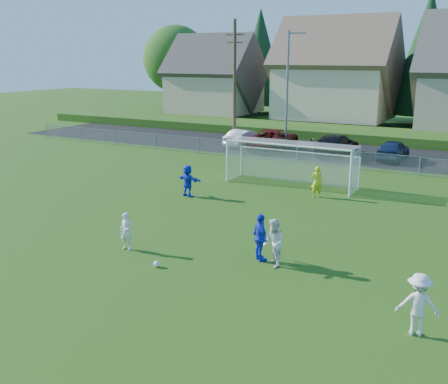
{
  "coord_description": "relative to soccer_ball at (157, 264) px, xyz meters",
  "views": [
    {
      "loc": [
        10.69,
        -11.38,
        7.16
      ],
      "look_at": [
        0.0,
        8.0,
        1.4
      ],
      "focal_mm": 42.0,
      "sensor_mm": 36.0,
      "label": 1
    }
  ],
  "objects": [
    {
      "name": "ground",
      "position": [
        -0.38,
        -2.43,
        -0.11
      ],
      "size": [
        160.0,
        160.0,
        0.0
      ],
      "primitive_type": "plane",
      "color": "#193D0C",
      "rests_on": "ground"
    },
    {
      "name": "asphalt_lot",
      "position": [
        -0.38,
        25.07,
        -0.1
      ],
      "size": [
        60.0,
        60.0,
        0.0
      ],
      "primitive_type": "plane",
      "color": "black",
      "rests_on": "ground"
    },
    {
      "name": "grass_embankment",
      "position": [
        -0.38,
        32.57,
        0.29
      ],
      "size": [
        70.0,
        6.0,
        0.8
      ],
      "primitive_type": "cube",
      "color": "#1E420F",
      "rests_on": "ground"
    },
    {
      "name": "soccer_ball",
      "position": [
        0.0,
        0.0,
        0.0
      ],
      "size": [
        0.22,
        0.22,
        0.22
      ],
      "primitive_type": "sphere",
      "color": "white",
      "rests_on": "ground"
    },
    {
      "name": "player_white_a",
      "position": [
        -2.0,
        0.85,
        0.61
      ],
      "size": [
        0.55,
        0.38,
        1.45
      ],
      "primitive_type": "imported",
      "rotation": [
        0.0,
        0.0,
        0.06
      ],
      "color": "silver",
      "rests_on": "ground"
    },
    {
      "name": "player_white_b",
      "position": [
        3.54,
        2.04,
        0.75
      ],
      "size": [
        1.04,
        1.05,
        1.72
      ],
      "primitive_type": "imported",
      "rotation": [
        0.0,
        0.0,
        -0.83
      ],
      "color": "silver",
      "rests_on": "ground"
    },
    {
      "name": "player_white_c",
      "position": [
        8.72,
        -0.4,
        0.75
      ],
      "size": [
        1.22,
        0.85,
        1.72
      ],
      "primitive_type": "imported",
      "rotation": [
        0.0,
        0.0,
        3.35
      ],
      "color": "silver",
      "rests_on": "ground"
    },
    {
      "name": "player_blue_a",
      "position": [
        2.9,
        2.31,
        0.76
      ],
      "size": [
        1.05,
        0.99,
        1.74
      ],
      "primitive_type": "imported",
      "rotation": [
        0.0,
        0.0,
        2.42
      ],
      "color": "#162FCF",
      "rests_on": "ground"
    },
    {
      "name": "player_blue_b",
      "position": [
        -4.22,
        8.62,
        0.72
      ],
      "size": [
        1.62,
        0.84,
        1.67
      ],
      "primitive_type": "imported",
      "rotation": [
        0.0,
        0.0,
        2.91
      ],
      "color": "#162FCF",
      "rests_on": "ground"
    },
    {
      "name": "goalkeeper",
      "position": [
        1.74,
        11.76,
        0.71
      ],
      "size": [
        0.7,
        0.6,
        1.63
      ],
      "primitive_type": "imported",
      "rotation": [
        0.0,
        0.0,
        3.55
      ],
      "color": "#C4CF18",
      "rests_on": "ground"
    },
    {
      "name": "car_b",
      "position": [
        -8.75,
        24.09,
        0.58
      ],
      "size": [
        1.77,
        4.28,
        1.38
      ],
      "primitive_type": "imported",
      "rotation": [
        0.0,
        0.0,
        3.07
      ],
      "color": "white",
      "rests_on": "ground"
    },
    {
      "name": "car_c",
      "position": [
        -5.97,
        23.82,
        0.71
      ],
      "size": [
        3.29,
        6.17,
        1.65
      ],
      "primitive_type": "imported",
      "rotation": [
        0.0,
        0.0,
        3.24
      ],
      "color": "#5B0C0A",
      "rests_on": "ground"
    },
    {
      "name": "car_d",
      "position": [
        -0.98,
        23.8,
        0.68
      ],
      "size": [
        2.39,
        5.49,
        1.57
      ],
      "primitive_type": "imported",
      "rotation": [
        0.0,
        0.0,
        3.11
      ],
      "color": "black",
      "rests_on": "ground"
    },
    {
      "name": "car_e",
      "position": [
        3.15,
        23.9,
        0.62
      ],
      "size": [
        1.78,
        4.3,
        1.46
      ],
      "primitive_type": "imported",
      "rotation": [
        0.0,
        0.0,
        3.13
      ],
      "color": "#132344",
      "rests_on": "ground"
    },
    {
      "name": "soccer_goal",
      "position": [
        -0.38,
        13.62,
        1.52
      ],
      "size": [
        7.42,
        1.9,
        2.5
      ],
      "color": "white",
      "rests_on": "ground"
    },
    {
      "name": "chainlink_fence",
      "position": [
        -0.38,
        19.57,
        0.52
      ],
      "size": [
        52.06,
        0.06,
        1.2
      ],
      "color": "gray",
      "rests_on": "ground"
    },
    {
      "name": "streetlight",
      "position": [
        -4.82,
        23.57,
        4.73
      ],
      "size": [
        1.38,
        0.18,
        9.0
      ],
      "color": "slate",
      "rests_on": "ground"
    },
    {
      "name": "utility_pole",
      "position": [
        -9.88,
        24.57,
        5.04
      ],
      "size": [
        1.6,
        0.26,
        10.0
      ],
      "color": "#473321",
      "rests_on": "ground"
    },
    {
      "name": "houses_row",
      "position": [
        1.6,
        40.03,
        7.22
      ],
      "size": [
        53.9,
        11.45,
        13.27
      ],
      "color": "tan",
      "rests_on": "ground"
    },
    {
      "name": "tree_row",
      "position": [
        0.67,
        46.31,
        6.8
      ],
      "size": [
        65.98,
        12.36,
        13.8
      ],
      "color": "#382616",
      "rests_on": "ground"
    }
  ]
}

